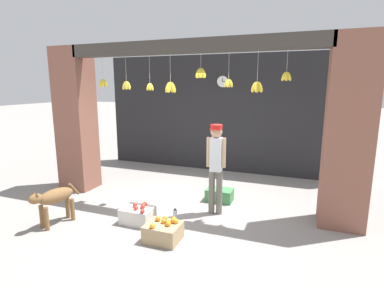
{
  "coord_description": "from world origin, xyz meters",
  "views": [
    {
      "loc": [
        2.0,
        -4.93,
        2.29
      ],
      "look_at": [
        0.0,
        0.41,
        1.17
      ],
      "focal_mm": 28.0,
      "sensor_mm": 36.0,
      "label": 1
    }
  ],
  "objects_px": {
    "fruit_crate_oranges": "(163,231)",
    "water_bottle": "(175,216)",
    "shopkeeper": "(216,162)",
    "dog": "(54,199)",
    "produce_box_green": "(219,195)",
    "fruit_crate_apples": "(138,215)",
    "wall_clock": "(223,82)"
  },
  "relations": [
    {
      "from": "shopkeeper",
      "to": "water_bottle",
      "type": "xyz_separation_m",
      "value": [
        -0.55,
        -0.56,
        -0.85
      ]
    },
    {
      "from": "shopkeeper",
      "to": "produce_box_green",
      "type": "height_order",
      "value": "shopkeeper"
    },
    {
      "from": "fruit_crate_oranges",
      "to": "fruit_crate_apples",
      "type": "relative_size",
      "value": 0.98
    },
    {
      "from": "shopkeeper",
      "to": "wall_clock",
      "type": "distance_m",
      "value": 3.13
    },
    {
      "from": "fruit_crate_apples",
      "to": "wall_clock",
      "type": "bearing_deg",
      "value": 81.83
    },
    {
      "from": "produce_box_green",
      "to": "water_bottle",
      "type": "xyz_separation_m",
      "value": [
        -0.46,
        -1.17,
        -0.02
      ]
    },
    {
      "from": "fruit_crate_oranges",
      "to": "water_bottle",
      "type": "height_order",
      "value": "fruit_crate_oranges"
    },
    {
      "from": "shopkeeper",
      "to": "wall_clock",
      "type": "relative_size",
      "value": 5.32
    },
    {
      "from": "dog",
      "to": "fruit_crate_oranges",
      "type": "bearing_deg",
      "value": 109.9
    },
    {
      "from": "fruit_crate_oranges",
      "to": "wall_clock",
      "type": "bearing_deg",
      "value": 92.36
    },
    {
      "from": "wall_clock",
      "to": "water_bottle",
      "type": "bearing_deg",
      "value": -88.72
    },
    {
      "from": "dog",
      "to": "wall_clock",
      "type": "height_order",
      "value": "wall_clock"
    },
    {
      "from": "produce_box_green",
      "to": "dog",
      "type": "bearing_deg",
      "value": -139.19
    },
    {
      "from": "produce_box_green",
      "to": "water_bottle",
      "type": "height_order",
      "value": "produce_box_green"
    },
    {
      "from": "dog",
      "to": "fruit_crate_apples",
      "type": "height_order",
      "value": "dog"
    },
    {
      "from": "water_bottle",
      "to": "fruit_crate_oranges",
      "type": "bearing_deg",
      "value": -82.14
    },
    {
      "from": "dog",
      "to": "shopkeeper",
      "type": "height_order",
      "value": "shopkeeper"
    },
    {
      "from": "fruit_crate_oranges",
      "to": "produce_box_green",
      "type": "distance_m",
      "value": 1.84
    },
    {
      "from": "fruit_crate_oranges",
      "to": "water_bottle",
      "type": "xyz_separation_m",
      "value": [
        -0.09,
        0.64,
        -0.03
      ]
    },
    {
      "from": "dog",
      "to": "produce_box_green",
      "type": "xyz_separation_m",
      "value": [
        2.28,
        1.97,
        -0.33
      ]
    },
    {
      "from": "produce_box_green",
      "to": "fruit_crate_apples",
      "type": "bearing_deg",
      "value": -126.22
    },
    {
      "from": "fruit_crate_apples",
      "to": "produce_box_green",
      "type": "relative_size",
      "value": 1.0
    },
    {
      "from": "fruit_crate_oranges",
      "to": "produce_box_green",
      "type": "relative_size",
      "value": 0.98
    },
    {
      "from": "dog",
      "to": "shopkeeper",
      "type": "bearing_deg",
      "value": 134.94
    },
    {
      "from": "shopkeeper",
      "to": "fruit_crate_oranges",
      "type": "bearing_deg",
      "value": 64.93
    },
    {
      "from": "shopkeeper",
      "to": "fruit_crate_apples",
      "type": "relative_size",
      "value": 3.13
    },
    {
      "from": "produce_box_green",
      "to": "wall_clock",
      "type": "xyz_separation_m",
      "value": [
        -0.53,
        2.11,
        2.26
      ]
    },
    {
      "from": "shopkeeper",
      "to": "fruit_crate_oranges",
      "type": "height_order",
      "value": "shopkeeper"
    },
    {
      "from": "fruit_crate_apples",
      "to": "water_bottle",
      "type": "xyz_separation_m",
      "value": [
        0.58,
        0.25,
        -0.03
      ]
    },
    {
      "from": "fruit_crate_apples",
      "to": "wall_clock",
      "type": "distance_m",
      "value": 4.21
    },
    {
      "from": "water_bottle",
      "to": "shopkeeper",
      "type": "bearing_deg",
      "value": 45.67
    },
    {
      "from": "fruit_crate_apples",
      "to": "produce_box_green",
      "type": "xyz_separation_m",
      "value": [
        1.04,
        1.42,
        -0.01
      ]
    }
  ]
}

